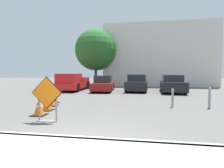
{
  "coord_description": "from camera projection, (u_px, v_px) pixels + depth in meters",
  "views": [
    {
      "loc": [
        1.38,
        -3.9,
        1.66
      ],
      "look_at": [
        -0.57,
        8.47,
        0.89
      ],
      "focal_mm": 28.0,
      "sensor_mm": 36.0,
      "label": 1
    }
  ],
  "objects": [
    {
      "name": "traffic_cone_second",
      "position": [
        47.0,
        102.0,
        7.8
      ],
      "size": [
        0.53,
        0.53,
        0.8
      ],
      "color": "black",
      "rests_on": "ground_plane"
    },
    {
      "name": "building_facade_backdrop",
      "position": [
        157.0,
        56.0,
        23.64
      ],
      "size": [
        14.03,
        5.0,
        7.97
      ],
      "color": "beige",
      "rests_on": "ground_plane"
    },
    {
      "name": "traffic_cone_third",
      "position": [
        52.0,
        100.0,
        8.87
      ],
      "size": [
        0.5,
        0.5,
        0.62
      ],
      "color": "black",
      "rests_on": "ground_plane"
    },
    {
      "name": "traffic_cone_nearest",
      "position": [
        39.0,
        106.0,
        6.85
      ],
      "size": [
        0.53,
        0.53,
        0.75
      ],
      "color": "black",
      "rests_on": "ground_plane"
    },
    {
      "name": "traffic_cone_fourth",
      "position": [
        55.0,
        98.0,
        9.83
      ],
      "size": [
        0.4,
        0.4,
        0.61
      ],
      "color": "black",
      "rests_on": "ground_plane"
    },
    {
      "name": "pickup_truck",
      "position": [
        72.0,
        83.0,
        16.8
      ],
      "size": [
        2.22,
        5.35,
        1.63
      ],
      "rotation": [
        0.0,
        0.0,
        3.18
      ],
      "color": "red",
      "rests_on": "ground_plane"
    },
    {
      "name": "parked_car_third",
      "position": [
        172.0,
        84.0,
        15.42
      ],
      "size": [
        2.15,
        4.74,
        1.52
      ],
      "rotation": [
        0.0,
        0.0,
        3.08
      ],
      "color": "black",
      "rests_on": "ground_plane"
    },
    {
      "name": "road_closed_sign",
      "position": [
        47.0,
        97.0,
        5.95
      ],
      "size": [
        1.11,
        0.2,
        1.55
      ],
      "color": "black",
      "rests_on": "ground_plane"
    },
    {
      "name": "bollard_second",
      "position": [
        209.0,
        97.0,
        8.26
      ],
      "size": [
        0.12,
        0.12,
        1.01
      ],
      "color": "gray",
      "rests_on": "ground_plane"
    },
    {
      "name": "sidewalk_strip",
      "position": [
        57.0,
        167.0,
        2.97
      ],
      "size": [
        22.0,
        2.41,
        0.14
      ],
      "color": "#999993",
      "rests_on": "ground_plane"
    },
    {
      "name": "parked_car_second",
      "position": [
        137.0,
        84.0,
        16.19
      ],
      "size": [
        2.06,
        4.15,
        1.54
      ],
      "rotation": [
        0.0,
        0.0,
        3.08
      ],
      "color": "black",
      "rests_on": "ground_plane"
    },
    {
      "name": "ground_plane",
      "position": [
        122.0,
        94.0,
        14.02
      ],
      "size": [
        96.0,
        96.0,
        0.0
      ],
      "primitive_type": "plane",
      "color": "#565451"
    },
    {
      "name": "street_tree_behind_lot",
      "position": [
        96.0,
        50.0,
        21.98
      ],
      "size": [
        5.16,
        5.16,
        7.18
      ],
      "color": "#513823",
      "rests_on": "ground_plane"
    },
    {
      "name": "bollard_nearest",
      "position": [
        173.0,
        97.0,
        8.52
      ],
      "size": [
        0.12,
        0.12,
        0.92
      ],
      "color": "gray",
      "rests_on": "ground_plane"
    },
    {
      "name": "curb_lip",
      "position": [
        81.0,
        140.0,
        4.16
      ],
      "size": [
        22.0,
        0.2,
        0.14
      ],
      "color": "#999993",
      "rests_on": "ground_plane"
    },
    {
      "name": "parked_car_nearest",
      "position": [
        103.0,
        84.0,
        16.2
      ],
      "size": [
        1.97,
        4.31,
        1.45
      ],
      "rotation": [
        0.0,
        0.0,
        3.21
      ],
      "color": "maroon",
      "rests_on": "ground_plane"
    }
  ]
}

